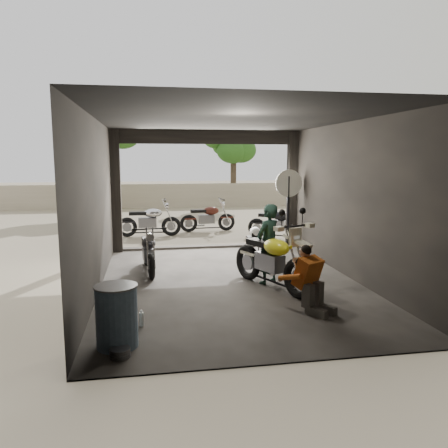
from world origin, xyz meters
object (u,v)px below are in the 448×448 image
object	(u,v)px
main_bike	(272,255)
left_bike	(148,249)
outside_bike_a	(149,218)
oil_drum	(117,317)
mechanic	(313,281)
helmet	(255,232)
outside_bike_b	(208,215)
sign_post	(288,197)
outside_bike_c	(278,221)
stool	(254,240)
rider	(268,244)

from	to	relation	value
main_bike	left_bike	bearing A→B (deg)	120.77
outside_bike_a	oil_drum	xyz separation A→B (m)	(-0.45, -8.31, -0.17)
left_bike	outside_bike_a	size ratio (longest dim) A/B	0.89
mechanic	helmet	bearing A→B (deg)	59.08
outside_bike_b	helmet	world-z (taller)	outside_bike_b
mechanic	sign_post	bearing A→B (deg)	46.68
oil_drum	sign_post	bearing A→B (deg)	53.16
outside_bike_a	oil_drum	distance (m)	8.33
outside_bike_c	helmet	world-z (taller)	outside_bike_c
outside_bike_b	outside_bike_c	distance (m)	2.64
outside_bike_b	oil_drum	xyz separation A→B (m)	(-2.41, -8.96, -0.14)
helmet	outside_bike_a	bearing A→B (deg)	141.13
outside_bike_c	mechanic	world-z (taller)	outside_bike_c
main_bike	outside_bike_b	world-z (taller)	main_bike
sign_post	outside_bike_a	bearing A→B (deg)	153.66
oil_drum	sign_post	size ratio (longest dim) A/B	0.38
left_bike	stool	distance (m)	2.87
helmet	left_bike	bearing A→B (deg)	-144.23
helmet	oil_drum	world-z (taller)	oil_drum
outside_bike_a	sign_post	distance (m)	4.71
left_bike	mechanic	distance (m)	3.98
stool	oil_drum	bearing A→B (deg)	-121.65
left_bike	outside_bike_c	size ratio (longest dim) A/B	0.91
helmet	sign_post	xyz separation A→B (m)	(1.04, 0.57, 0.81)
main_bike	helmet	world-z (taller)	main_bike
left_bike	outside_bike_b	bearing A→B (deg)	63.73
rider	outside_bike_b	bearing A→B (deg)	-123.44
outside_bike_b	rider	bearing A→B (deg)	178.59
outside_bike_c	stool	xyz separation A→B (m)	(-1.27, -2.18, -0.14)
mechanic	oil_drum	xyz separation A→B (m)	(-3.00, -0.80, -0.11)
outside_bike_b	oil_drum	world-z (taller)	outside_bike_b
main_bike	rider	world-z (taller)	rider
left_bike	outside_bike_c	xyz separation A→B (m)	(3.91, 3.30, 0.05)
left_bike	oil_drum	size ratio (longest dim) A/B	1.86
mechanic	sign_post	size ratio (longest dim) A/B	0.48
oil_drum	sign_post	distance (m)	6.90
rider	mechanic	xyz separation A→B (m)	(0.27, -1.74, -0.27)
rider	oil_drum	bearing A→B (deg)	6.56
outside_bike_a	oil_drum	size ratio (longest dim) A/B	2.09
rider	helmet	bearing A→B (deg)	-134.14
main_bike	sign_post	world-z (taller)	sign_post
outside_bike_a	sign_post	world-z (taller)	sign_post
outside_bike_c	sign_post	xyz separation A→B (m)	(-0.23, -1.67, 0.87)
oil_drum	outside_bike_a	bearing A→B (deg)	86.92
outside_bike_a	helmet	bearing A→B (deg)	-141.36
rider	sign_post	world-z (taller)	sign_post
mechanic	stool	xyz separation A→B (m)	(0.06, 4.16, -0.09)
left_bike	outside_bike_c	world-z (taller)	outside_bike_c
helmet	sign_post	size ratio (longest dim) A/B	0.13
outside_bike_a	stool	bearing A→B (deg)	-140.91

